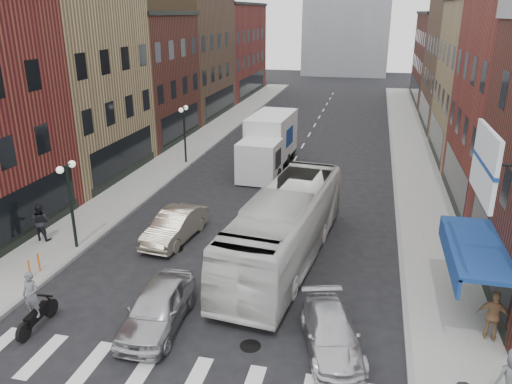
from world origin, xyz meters
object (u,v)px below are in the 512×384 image
bike_rack (34,266)px  motorcycle_rider (34,303)px  streetlamp_far (184,124)px  box_truck (268,144)px  ped_left_solo (41,222)px  curb_car (331,333)px  ped_right_b (494,316)px  transit_bus (285,227)px  sedan_left_near (157,307)px  sedan_left_far (175,226)px  billboard_sign (488,166)px  streetlamp_near (69,190)px

bike_rack → motorcycle_rider: motorcycle_rider is taller
streetlamp_far → box_truck: size_ratio=0.49×
motorcycle_rider → ped_left_solo: motorcycle_rider is taller
streetlamp_far → bike_rack: (-0.20, -16.70, -2.36)m
streetlamp_far → curb_car: streetlamp_far is taller
curb_car → ped_right_b: 5.28m
transit_bus → sedan_left_near: (-3.38, -5.83, -0.83)m
bike_rack → motorcycle_rider: 3.84m
streetlamp_far → motorcycle_rider: bearing=-84.0°
bike_rack → transit_bus: size_ratio=0.07×
streetlamp_far → bike_rack: size_ratio=5.14×
box_truck → transit_bus: bearing=-72.2°
streetlamp_far → curb_car: 22.20m
curb_car → ped_right_b: ped_right_b is taller
streetlamp_far → motorcycle_rider: streetlamp_far is taller
ped_left_solo → sedan_left_far: bearing=-162.4°
curb_car → transit_bus: bearing=97.9°
ped_right_b → box_truck: bearing=-42.9°
transit_bus → ped_left_solo: 11.43m
streetlamp_far → sedan_left_near: (6.04, -18.64, -2.17)m
transit_bus → sedan_left_far: size_ratio=2.61×
bike_rack → sedan_left_far: (4.21, 4.70, 0.17)m
billboard_sign → transit_bus: 9.26m
streetlamp_near → ped_right_b: bearing=-10.1°
motorcycle_rider → ped_right_b: size_ratio=1.25×
box_truck → streetlamp_near: bearing=-110.0°
transit_bus → curb_car: 6.36m
ped_left_solo → ped_right_b: 19.25m
transit_bus → ped_right_b: size_ratio=6.48×
box_truck → ped_left_solo: (-7.93, -13.80, -0.73)m
bike_rack → transit_bus: 10.43m
ped_left_solo → bike_rack: bearing=122.0°
motorcycle_rider → ped_left_solo: (-4.03, 6.07, 0.03)m
transit_bus → billboard_sign: bearing=-29.2°
streetlamp_near → bike_rack: size_ratio=5.14×
box_truck → streetlamp_far: bearing=-176.0°
streetlamp_near → motorcycle_rider: (2.08, -5.75, -1.89)m
curb_car → ped_right_b: size_ratio=2.34×
box_truck → transit_bus: 13.38m
sedan_left_near → ped_right_b: ped_right_b is taller
curb_car → ped_left_solo: (-13.92, 4.87, 0.46)m
ped_right_b → bike_rack: bearing=13.3°
billboard_sign → curb_car: (-4.03, -1.05, -5.54)m
billboard_sign → transit_bus: (-6.56, 4.69, -4.55)m
bike_rack → ped_right_b: 17.21m
bike_rack → ped_left_solo: (-1.76, 3.02, 0.50)m
motorcycle_rider → curb_car: size_ratio=0.53×
sedan_left_near → ped_left_solo: (-8.00, 4.96, 0.31)m
sedan_left_far → ped_left_solo: bearing=-158.1°
streetlamp_near → sedan_left_near: (6.04, -4.64, -2.17)m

